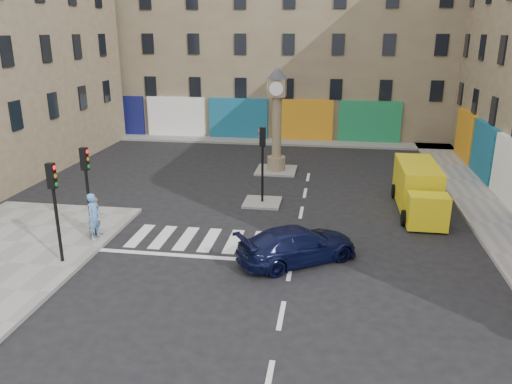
% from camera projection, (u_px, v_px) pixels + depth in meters
% --- Properties ---
extents(ground, '(120.00, 120.00, 0.00)m').
position_uv_depth(ground, '(287.00, 284.00, 16.94)').
color(ground, black).
rests_on(ground, ground).
extents(sidewalk_right, '(2.60, 30.00, 0.15)m').
position_uv_depth(sidewalk_right, '(478.00, 200.00, 25.05)').
color(sidewalk_right, gray).
rests_on(sidewalk_right, ground).
extents(sidewalk_far, '(32.00, 2.40, 0.15)m').
position_uv_depth(sidewalk_far, '(263.00, 141.00, 38.35)').
color(sidewalk_far, gray).
rests_on(sidewalk_far, ground).
extents(island_near, '(1.80, 1.80, 0.12)m').
position_uv_depth(island_near, '(262.00, 202.00, 24.73)').
color(island_near, gray).
rests_on(island_near, ground).
extents(island_far, '(2.40, 2.40, 0.12)m').
position_uv_depth(island_far, '(276.00, 170.00, 30.36)').
color(island_far, gray).
rests_on(island_far, ground).
extents(building_far, '(32.00, 10.00, 17.00)m').
position_uv_depth(building_far, '(273.00, 26.00, 41.19)').
color(building_far, '#867759').
rests_on(building_far, ground).
extents(traffic_light_left_near, '(0.28, 0.22, 3.70)m').
position_uv_depth(traffic_light_left_near, '(54.00, 197.00, 17.52)').
color(traffic_light_left_near, black).
rests_on(traffic_light_left_near, sidewalk_left).
extents(traffic_light_left_far, '(0.28, 0.22, 3.70)m').
position_uv_depth(traffic_light_left_far, '(86.00, 178.00, 19.77)').
color(traffic_light_left_far, black).
rests_on(traffic_light_left_far, sidewalk_left).
extents(traffic_light_island, '(0.28, 0.22, 3.70)m').
position_uv_depth(traffic_light_island, '(263.00, 153.00, 23.94)').
color(traffic_light_island, black).
rests_on(traffic_light_island, island_near).
extents(clock_pillar, '(1.20, 1.20, 6.10)m').
position_uv_depth(clock_pillar, '(277.00, 113.00, 29.28)').
color(clock_pillar, '#988263').
rests_on(clock_pillar, island_far).
extents(navy_sedan, '(4.84, 4.13, 1.33)m').
position_uv_depth(navy_sedan, '(298.00, 245.00, 18.39)').
color(navy_sedan, black).
rests_on(navy_sedan, ground).
extents(yellow_van, '(1.99, 5.82, 2.11)m').
position_uv_depth(yellow_van, '(418.00, 188.00, 23.63)').
color(yellow_van, yellow).
rests_on(yellow_van, ground).
extents(pedestrian_blue, '(0.56, 0.76, 1.91)m').
position_uv_depth(pedestrian_blue, '(94.00, 216.00, 19.96)').
color(pedestrian_blue, '#598CCD').
rests_on(pedestrian_blue, sidewalk_left).
extents(pedestrian_tan, '(0.83, 0.96, 1.69)m').
position_uv_depth(pedestrian_tan, '(96.00, 217.00, 20.23)').
color(pedestrian_tan, tan).
rests_on(pedestrian_tan, sidewalk_left).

